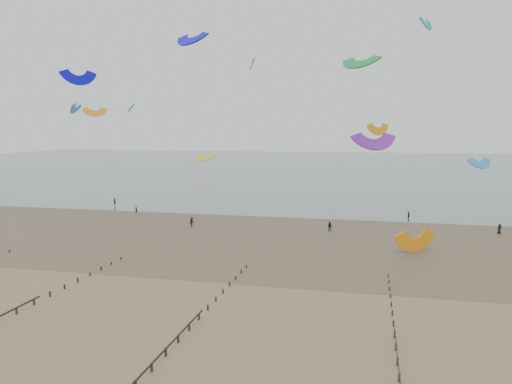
% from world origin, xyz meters
% --- Properties ---
extents(ground, '(500.00, 500.00, 0.00)m').
position_xyz_m(ground, '(0.00, 0.00, 0.00)').
color(ground, brown).
rests_on(ground, ground).
extents(sea_and_shore, '(500.00, 665.00, 0.03)m').
position_xyz_m(sea_and_shore, '(-4.08, 34.40, 0.01)').
color(sea_and_shore, '#475654').
rests_on(sea_and_shore, ground).
extents(groynes, '(72.16, 50.16, 1.00)m').
position_xyz_m(groynes, '(4.00, -19.05, 0.47)').
color(groynes, black).
rests_on(groynes, ground).
extents(kitesurfer_lead, '(0.66, 0.54, 1.54)m').
position_xyz_m(kitesurfer_lead, '(-29.69, 48.09, 0.77)').
color(kitesurfer_lead, black).
rests_on(kitesurfer_lead, ground).
extents(kitesurfers, '(121.20, 23.98, 1.90)m').
position_xyz_m(kitesurfers, '(29.46, 47.36, 0.91)').
color(kitesurfers, black).
rests_on(kitesurfers, ground).
extents(grounded_kite, '(8.07, 7.86, 3.50)m').
position_xyz_m(grounded_kite, '(26.30, 26.36, 0.00)').
color(grounded_kite, orange).
rests_on(grounded_kite, ground).
extents(kites_airborne, '(258.16, 116.02, 41.70)m').
position_xyz_m(kites_airborne, '(-1.98, 86.60, 21.43)').
color(kites_airborne, '#2E87DB').
rests_on(kites_airborne, ground).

